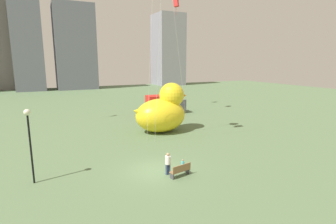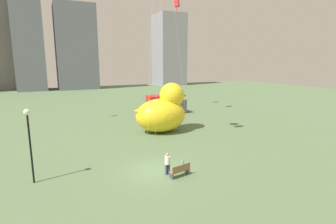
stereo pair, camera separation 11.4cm
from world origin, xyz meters
The scene contains 9 objects.
ground_plane centered at (0.00, 0.00, 0.00)m, with size 140.00×140.00×0.00m, color #58724C.
park_bench centered at (1.17, -1.65, 0.47)m, with size 1.62×0.76×0.90m.
person_adult centered at (0.53, -0.94, 0.87)m, with size 0.39×0.39×1.58m.
person_child centered at (1.69, -0.99, 0.51)m, with size 0.23×0.23×0.93m.
giant_inflatable_duck centered at (4.92, 9.81, 2.35)m, with size 6.67×4.28×5.53m.
lamppost centered at (-8.00, 1.62, 3.55)m, with size 0.41×0.41×4.95m.
box_truck centered at (9.53, 19.21, 1.44)m, with size 5.98×2.63×2.85m.
city_skyline centered at (-6.75, 67.24, 14.92)m, with size 69.86×15.05×36.46m.
kite_red centered at (10.65, 17.80, 15.80)m, with size 2.26×1.65×16.54m.
Camera 2 is at (-6.78, -16.68, 7.85)m, focal length 27.98 mm.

